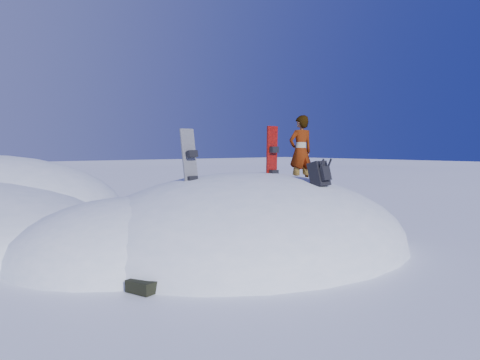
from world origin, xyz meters
TOP-DOWN VIEW (x-y plane):
  - ground at (0.00, 0.00)m, footprint 120.00×120.00m
  - snow_mound at (-0.17, 0.24)m, footprint 8.00×6.00m
  - rock_outcrop at (3.72, 3.01)m, footprint 4.68×4.41m
  - snowboard_red at (0.55, -0.17)m, footprint 0.30×0.17m
  - snowboard_dark at (-1.21, 0.16)m, footprint 0.31×0.29m
  - backpack at (0.66, -1.36)m, footprint 0.36×0.43m
  - gear_pile at (-2.83, -1.34)m, footprint 0.82×0.63m
  - person at (2.22, 0.63)m, footprint 0.70×0.53m

SIDE VIEW (x-z plane):
  - ground at x=0.00m, z-range 0.00..0.00m
  - snow_mound at x=-0.17m, z-range -1.50..1.50m
  - rock_outcrop at x=3.72m, z-range -0.82..0.85m
  - gear_pile at x=-2.83m, z-range 0.00..0.21m
  - backpack at x=0.66m, z-range 1.23..1.78m
  - snowboard_dark at x=-1.21m, z-range 0.80..2.37m
  - snowboard_red at x=0.55m, z-range 0.86..2.46m
  - person at x=2.22m, z-range 1.04..2.76m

